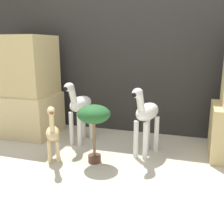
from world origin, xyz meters
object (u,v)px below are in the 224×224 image
zebra_right (146,115)px  giraffe_figurine (53,133)px  potted_palm_front (94,117)px  zebra_left (80,107)px

zebra_right → giraffe_figurine: zebra_right is taller
zebra_right → potted_palm_front: zebra_right is taller
potted_palm_front → giraffe_figurine: bearing=-167.7°
zebra_right → zebra_left: size_ratio=1.00×
giraffe_figurine → potted_palm_front: (0.41, 0.09, 0.17)m
zebra_left → potted_palm_front: zebra_left is taller
potted_palm_front → zebra_left: bearing=127.3°
zebra_left → zebra_right: bearing=-9.8°
zebra_left → giraffe_figurine: bearing=-94.7°
zebra_left → potted_palm_front: bearing=-52.7°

